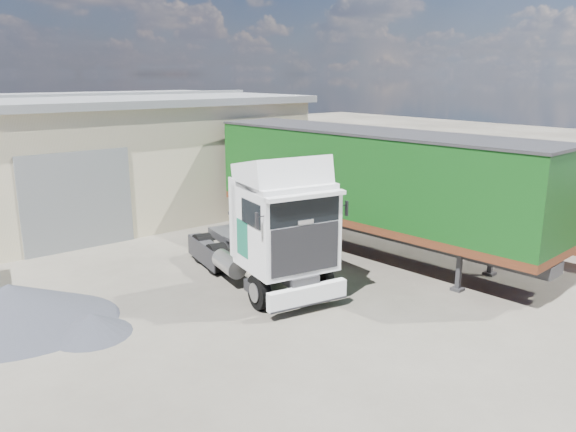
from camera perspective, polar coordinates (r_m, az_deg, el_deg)
ground at (r=14.68m, az=0.84°, el=-11.04°), size 120.00×120.00×0.00m
brick_boundary_wall at (r=26.22m, az=11.89°, el=2.88°), size 0.35×26.00×2.50m
tractor_unit at (r=16.45m, az=-1.58°, el=-1.73°), size 3.35×6.49×4.15m
box_trailer at (r=19.99m, az=8.13°, el=3.74°), size 3.85×13.40×4.39m
gravel_heap at (r=16.20m, az=-26.66°, el=-8.17°), size 6.98×6.98×1.11m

